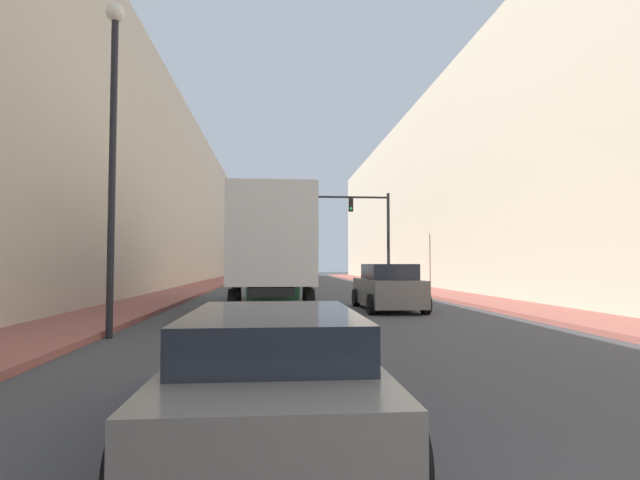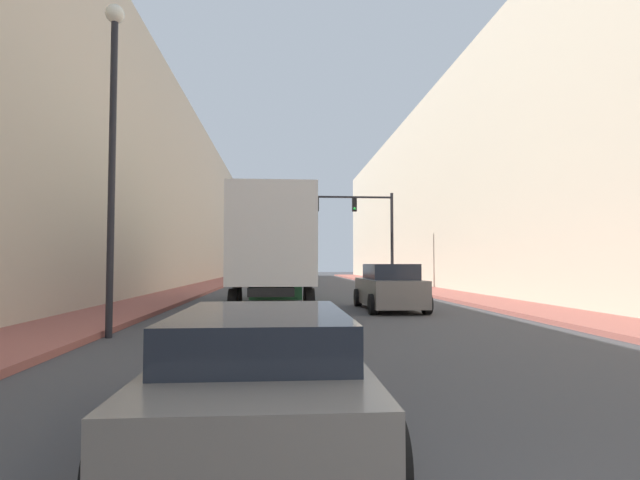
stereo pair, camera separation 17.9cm
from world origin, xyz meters
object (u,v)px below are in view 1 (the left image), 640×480
semi_truck (273,250)px  suv_car (388,288)px  traffic_signal_gantry (361,222)px  street_lamp (113,125)px  sedan_car (273,369)px

semi_truck → suv_car: semi_truck is taller
suv_car → traffic_signal_gantry: (1.51, 14.56, 3.71)m
traffic_signal_gantry → street_lamp: (-9.47, -20.89, 0.43)m
street_lamp → semi_truck: bearing=64.2°
semi_truck → street_lamp: bearing=-115.8°
suv_car → sedan_car: bearing=-107.9°
sedan_car → traffic_signal_gantry: (5.69, 27.51, 3.92)m
sedan_car → street_lamp: (-3.79, 6.61, 4.34)m
sedan_car → suv_car: size_ratio=1.04×
semi_truck → sedan_car: size_ratio=2.69×
suv_car → traffic_signal_gantry: size_ratio=0.60×
suv_car → traffic_signal_gantry: bearing=84.1°
sedan_car → street_lamp: street_lamp is taller
sedan_car → suv_car: bearing=72.1°
sedan_car → traffic_signal_gantry: size_ratio=0.62×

